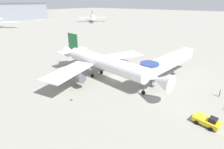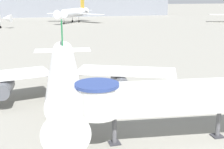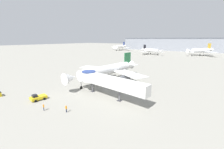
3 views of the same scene
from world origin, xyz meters
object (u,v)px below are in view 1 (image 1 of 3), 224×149
object	(u,v)px
main_airplane	(102,63)
jet_bridge	(167,62)
ground_crew_marshaller	(220,92)
traffic_cone_apron_front	(196,120)
pushback_tug_yellow	(207,121)
traffic_cone_port_wing	(71,99)
background_jet_navy_tail	(93,17)

from	to	relation	value
main_airplane	jet_bridge	size ratio (longest dim) A/B	1.52
ground_crew_marshaller	traffic_cone_apron_front	bearing A→B (deg)	-7.21
jet_bridge	pushback_tug_yellow	bearing A→B (deg)	-129.76
traffic_cone_port_wing	background_jet_navy_tail	world-z (taller)	background_jet_navy_tail
jet_bridge	traffic_cone_apron_front	size ratio (longest dim) A/B	30.31
main_airplane	jet_bridge	distance (m)	15.95
main_airplane	ground_crew_marshaller	distance (m)	26.85
traffic_cone_port_wing	background_jet_navy_tail	bearing A→B (deg)	42.78
pushback_tug_yellow	traffic_cone_apron_front	xyz separation A→B (m)	(-0.26, 1.57, -0.38)
pushback_tug_yellow	traffic_cone_port_wing	distance (m)	24.67
pushback_tug_yellow	background_jet_navy_tail	distance (m)	158.78
jet_bridge	traffic_cone_port_wing	size ratio (longest dim) A/B	33.21
main_airplane	traffic_cone_port_wing	world-z (taller)	main_airplane
traffic_cone_port_wing	ground_crew_marshaller	bearing A→B (deg)	-48.48
traffic_cone_apron_front	traffic_cone_port_wing	xyz separation A→B (m)	(-8.46, 21.50, -0.03)
main_airplane	background_jet_navy_tail	size ratio (longest dim) A/B	1.43
main_airplane	pushback_tug_yellow	bearing A→B (deg)	-92.65
main_airplane	traffic_cone_port_wing	size ratio (longest dim) A/B	50.58
jet_bridge	traffic_cone_apron_front	bearing A→B (deg)	-134.09
traffic_cone_port_wing	ground_crew_marshaller	distance (m)	30.70
jet_bridge	background_jet_navy_tail	size ratio (longest dim) A/B	0.94
main_airplane	traffic_cone_apron_front	size ratio (longest dim) A/B	46.16
jet_bridge	background_jet_navy_tail	bearing A→B (deg)	58.05
jet_bridge	traffic_cone_port_wing	xyz separation A→B (m)	(-21.81, 10.38, -4.14)
main_airplane	jet_bridge	world-z (taller)	main_airplane
background_jet_navy_tail	ground_crew_marshaller	bearing A→B (deg)	-83.71
jet_bridge	ground_crew_marshaller	xyz separation A→B (m)	(-1.46, -12.60, -3.49)
jet_bridge	pushback_tug_yellow	xyz separation A→B (m)	(-13.08, -12.69, -3.73)
ground_crew_marshaller	main_airplane	bearing A→B (deg)	-72.56
pushback_tug_yellow	main_airplane	bearing A→B (deg)	90.27
pushback_tug_yellow	ground_crew_marshaller	xyz separation A→B (m)	(11.62, 0.09, 0.24)
main_airplane	ground_crew_marshaller	bearing A→B (deg)	-67.11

